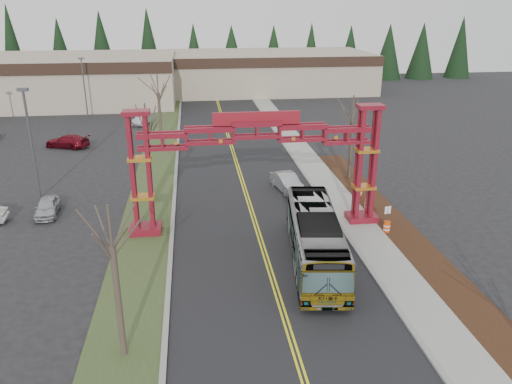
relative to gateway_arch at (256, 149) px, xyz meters
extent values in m
cube|color=black|center=(0.00, 7.00, -5.97)|extent=(12.00, 110.00, 0.02)
cube|color=yellow|center=(-0.12, 7.00, -5.96)|extent=(0.12, 100.00, 0.01)
cube|color=yellow|center=(0.12, 7.00, -5.96)|extent=(0.12, 100.00, 0.01)
cube|color=gray|center=(6.15, 7.00, -5.91)|extent=(0.30, 110.00, 0.15)
cube|color=gray|center=(7.60, 7.00, -5.91)|extent=(2.60, 110.00, 0.14)
cube|color=black|center=(10.20, -8.00, -5.92)|extent=(2.60, 50.00, 0.12)
cube|color=#314321|center=(-8.00, 7.00, -5.94)|extent=(4.00, 110.00, 0.08)
cube|color=gray|center=(-6.15, 7.00, -5.91)|extent=(0.30, 110.00, 0.15)
cube|color=maroon|center=(-8.00, 0.00, -5.68)|extent=(2.20, 1.60, 0.60)
cube|color=maroon|center=(-8.55, -0.35, -1.38)|extent=(0.28, 0.28, 8.00)
cube|color=maroon|center=(-7.45, -0.35, -1.38)|extent=(0.28, 0.28, 8.00)
cube|color=maroon|center=(-8.55, 0.35, -1.38)|extent=(0.28, 0.28, 8.00)
cube|color=maroon|center=(-7.45, 0.35, -1.38)|extent=(0.28, 0.28, 8.00)
cube|color=orange|center=(-8.00, 0.00, -3.18)|extent=(1.60, 1.10, 0.22)
cube|color=orange|center=(-8.00, 0.00, -0.38)|extent=(1.60, 1.10, 0.22)
cube|color=maroon|center=(-8.00, 0.00, 2.77)|extent=(1.80, 1.20, 0.30)
cube|color=maroon|center=(8.00, 0.00, -5.68)|extent=(2.20, 1.60, 0.60)
cube|color=maroon|center=(7.45, -0.35, -1.38)|extent=(0.28, 0.28, 8.00)
cube|color=maroon|center=(8.55, -0.35, -1.38)|extent=(0.28, 0.28, 8.00)
cube|color=maroon|center=(7.45, 0.35, -1.38)|extent=(0.28, 0.28, 8.00)
cube|color=maroon|center=(8.55, 0.35, -1.38)|extent=(0.28, 0.28, 8.00)
cube|color=orange|center=(8.00, 0.00, -3.18)|extent=(1.60, 1.10, 0.22)
cube|color=orange|center=(8.00, 0.00, -0.38)|extent=(1.60, 1.10, 0.22)
cube|color=maroon|center=(8.00, 0.00, 2.77)|extent=(1.80, 1.20, 0.30)
cube|color=maroon|center=(0.00, 0.00, 1.52)|extent=(16.00, 0.90, 1.00)
cube|color=maroon|center=(0.00, 0.00, 0.62)|extent=(16.00, 0.90, 0.60)
cube|color=maroon|center=(0.00, 0.00, 2.17)|extent=(6.00, 0.25, 0.90)
cube|color=tan|center=(-30.00, 54.00, -2.23)|extent=(46.00, 22.00, 7.50)
cube|color=black|center=(-30.00, 42.90, 0.72)|extent=(46.00, 0.40, 1.60)
cube|color=tan|center=(10.00, 62.00, -2.48)|extent=(38.00, 20.00, 7.00)
cube|color=black|center=(10.00, 51.90, 0.22)|extent=(38.00, 0.40, 1.60)
cone|color=black|center=(-38.00, 74.00, 0.52)|extent=(5.60, 5.60, 13.00)
cylinder|color=#382D26|center=(-38.00, 74.00, -5.18)|extent=(0.80, 0.80, 1.60)
cone|color=black|center=(-29.50, 74.00, 0.52)|extent=(5.60, 5.60, 13.00)
cylinder|color=#382D26|center=(-29.50, 74.00, -5.18)|extent=(0.80, 0.80, 1.60)
cone|color=black|center=(-21.00, 74.00, 0.52)|extent=(5.60, 5.60, 13.00)
cylinder|color=#382D26|center=(-21.00, 74.00, -5.18)|extent=(0.80, 0.80, 1.60)
cone|color=black|center=(-12.50, 74.00, 0.52)|extent=(5.60, 5.60, 13.00)
cylinder|color=#382D26|center=(-12.50, 74.00, -5.18)|extent=(0.80, 0.80, 1.60)
cone|color=black|center=(-4.00, 74.00, 0.52)|extent=(5.60, 5.60, 13.00)
cylinder|color=#382D26|center=(-4.00, 74.00, -5.18)|extent=(0.80, 0.80, 1.60)
cone|color=black|center=(4.50, 74.00, 0.52)|extent=(5.60, 5.60, 13.00)
cylinder|color=#382D26|center=(4.50, 74.00, -5.18)|extent=(0.80, 0.80, 1.60)
cone|color=black|center=(13.00, 74.00, 0.52)|extent=(5.60, 5.60, 13.00)
cylinder|color=#382D26|center=(13.00, 74.00, -5.18)|extent=(0.80, 0.80, 1.60)
cone|color=black|center=(21.50, 74.00, 0.52)|extent=(5.60, 5.60, 13.00)
cylinder|color=#382D26|center=(21.50, 74.00, -5.18)|extent=(0.80, 0.80, 1.60)
cone|color=black|center=(30.00, 74.00, 0.52)|extent=(5.60, 5.60, 13.00)
cylinder|color=#382D26|center=(30.00, 74.00, -5.18)|extent=(0.80, 0.80, 1.60)
cone|color=black|center=(38.50, 74.00, 0.52)|extent=(5.60, 5.60, 13.00)
cylinder|color=#382D26|center=(38.50, 74.00, -5.18)|extent=(0.80, 0.80, 1.60)
cone|color=black|center=(47.00, 74.00, 0.52)|extent=(5.60, 5.60, 13.00)
cylinder|color=#382D26|center=(47.00, 74.00, -5.18)|extent=(0.80, 0.80, 1.60)
cone|color=black|center=(55.50, 74.00, 0.52)|extent=(5.60, 5.60, 13.00)
cylinder|color=#382D26|center=(55.50, 74.00, -5.18)|extent=(0.80, 0.80, 1.60)
imported|color=#A2A5A9|center=(2.98, -5.70, -4.31)|extent=(4.31, 12.27, 3.34)
imported|color=#A5A8AD|center=(3.67, 7.34, -5.22)|extent=(2.57, 4.84, 1.52)
imported|color=#AEB2B6|center=(-15.84, 4.39, -5.32)|extent=(1.91, 4.03, 1.33)
imported|color=maroon|center=(-18.66, 24.46, -5.24)|extent=(5.52, 3.85, 1.48)
imported|color=#B2B2BA|center=(-11.00, 35.43, -5.26)|extent=(2.95, 4.63, 1.44)
cylinder|color=#382D26|center=(-8.00, -13.39, -3.14)|extent=(0.30, 0.30, 5.69)
cylinder|color=#382D26|center=(-8.00, -13.39, 0.63)|extent=(0.11, 0.11, 2.03)
cylinder|color=#382D26|center=(-8.00, 6.45, -3.01)|extent=(0.34, 0.34, 5.95)
cylinder|color=#382D26|center=(-8.00, 6.45, 1.03)|extent=(0.13, 0.13, 2.33)
cylinder|color=#382D26|center=(-8.00, 24.00, -2.95)|extent=(0.33, 0.33, 6.07)
cylinder|color=#382D26|center=(-8.00, 24.00, 1.11)|extent=(0.12, 0.12, 2.25)
cylinder|color=#382D26|center=(10.00, 9.69, -3.17)|extent=(0.34, 0.34, 5.63)
cylinder|color=#382D26|center=(10.00, 9.69, 0.71)|extent=(0.13, 0.13, 2.34)
cylinder|color=#3F3F44|center=(-17.45, 8.26, -1.46)|extent=(0.20, 0.20, 9.04)
cube|color=#3F3F44|center=(-17.45, 8.26, 3.15)|extent=(0.80, 0.40, 0.25)
cylinder|color=#3F3F44|center=(-19.36, 40.90, -1.86)|extent=(0.18, 0.18, 8.24)
cube|color=#3F3F44|center=(-19.36, 40.90, 2.35)|extent=(0.73, 0.37, 0.23)
cylinder|color=#3F3F44|center=(9.11, -2.13, -4.96)|extent=(0.06, 0.06, 2.05)
cube|color=white|center=(9.11, -2.13, -4.21)|extent=(0.46, 0.12, 0.56)
cylinder|color=#ED470D|center=(9.14, -2.18, -5.53)|extent=(0.47, 0.47, 0.90)
cylinder|color=white|center=(9.14, -2.18, -5.40)|extent=(0.49, 0.49, 0.11)
cylinder|color=white|center=(9.14, -2.18, -5.67)|extent=(0.49, 0.49, 0.11)
cylinder|color=#ED470D|center=(9.21, 2.08, -5.52)|extent=(0.48, 0.48, 0.93)
cylinder|color=white|center=(9.21, 2.08, -5.38)|extent=(0.50, 0.50, 0.11)
cylinder|color=white|center=(9.21, 2.08, -5.66)|extent=(0.50, 0.50, 0.11)
cylinder|color=#ED470D|center=(9.46, 5.08, -5.44)|extent=(0.57, 0.57, 1.09)
cylinder|color=white|center=(9.46, 5.08, -5.27)|extent=(0.59, 0.59, 0.13)
cylinder|color=white|center=(9.46, 5.08, -5.60)|extent=(0.59, 0.59, 0.13)
camera|label=1|loc=(-4.34, -33.21, 9.44)|focal=35.00mm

